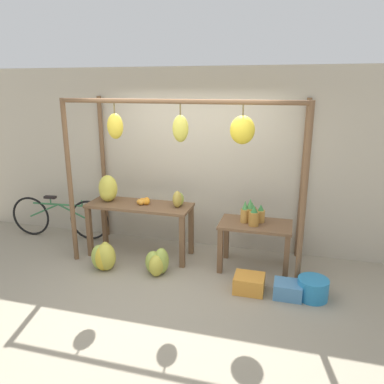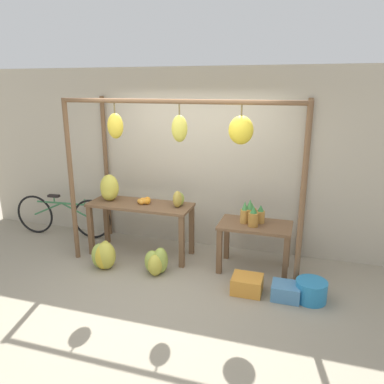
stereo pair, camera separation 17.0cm
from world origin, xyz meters
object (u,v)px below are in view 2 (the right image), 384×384
(banana_pile_on_table, at_px, (109,189))
(fruit_crate_white, at_px, (247,284))
(orange_pile, at_px, (145,201))
(parked_bicycle, at_px, (63,216))
(banana_pile_ground_right, at_px, (156,262))
(fruit_crate_purple, at_px, (286,291))
(blue_bucket, at_px, (311,291))
(pineapple_cluster, at_px, (252,214))
(papaya_pile, at_px, (178,199))
(banana_pile_ground_left, at_px, (104,255))

(banana_pile_on_table, height_order, fruit_crate_white, banana_pile_on_table)
(orange_pile, relative_size, parked_bicycle, 0.12)
(banana_pile_ground_right, xyz_separation_m, fruit_crate_purple, (1.76, -0.13, -0.07))
(blue_bucket, bearing_deg, fruit_crate_white, -177.25)
(blue_bucket, height_order, fruit_crate_purple, blue_bucket)
(pineapple_cluster, xyz_separation_m, papaya_pile, (-1.08, 0.03, 0.12))
(papaya_pile, bearing_deg, fruit_crate_white, -30.46)
(orange_pile, xyz_separation_m, blue_bucket, (2.45, -0.63, -0.73))
(banana_pile_on_table, bearing_deg, fruit_crate_purple, -13.98)
(banana_pile_on_table, distance_m, banana_pile_ground_right, 1.40)
(banana_pile_ground_left, height_order, fruit_crate_white, banana_pile_ground_left)
(fruit_crate_white, bearing_deg, pineapple_cluster, 96.24)
(fruit_crate_purple, bearing_deg, banana_pile_ground_left, 178.75)
(pineapple_cluster, bearing_deg, papaya_pile, 178.55)
(pineapple_cluster, xyz_separation_m, fruit_crate_purple, (0.55, -0.66, -0.72))
(banana_pile_ground_right, xyz_separation_m, parked_bicycle, (-2.07, 0.80, 0.19))
(banana_pile_ground_left, bearing_deg, banana_pile_ground_right, 5.51)
(fruit_crate_white, bearing_deg, papaya_pile, 149.54)
(fruit_crate_white, relative_size, blue_bucket, 1.01)
(banana_pile_ground_left, xyz_separation_m, blue_bucket, (2.83, -0.01, -0.06))
(parked_bicycle, xyz_separation_m, fruit_crate_purple, (3.83, -0.93, -0.27))
(papaya_pile, bearing_deg, pineapple_cluster, -1.45)
(fruit_crate_white, bearing_deg, banana_pile_ground_left, 178.66)
(pineapple_cluster, height_order, blue_bucket, pineapple_cluster)
(fruit_crate_white, distance_m, papaya_pile, 1.57)
(papaya_pile, bearing_deg, blue_bucket, -18.39)
(orange_pile, bearing_deg, parked_bicycle, 171.37)
(fruit_crate_purple, bearing_deg, fruit_crate_white, 179.14)
(pineapple_cluster, bearing_deg, parked_bicycle, 175.26)
(banana_pile_ground_right, bearing_deg, fruit_crate_white, -5.48)
(orange_pile, bearing_deg, blue_bucket, -14.42)
(orange_pile, bearing_deg, fruit_crate_white, -21.68)
(blue_bucket, bearing_deg, banana_pile_on_table, 168.13)
(banana_pile_on_table, distance_m, pineapple_cluster, 2.20)
(banana_pile_ground_left, distance_m, papaya_pile, 1.33)
(orange_pile, distance_m, blue_bucket, 2.63)
(banana_pile_ground_left, distance_m, blue_bucket, 2.83)
(banana_pile_on_table, xyz_separation_m, fruit_crate_white, (2.26, -0.68, -0.89))
(blue_bucket, bearing_deg, fruit_crate_purple, -171.47)
(orange_pile, relative_size, pineapple_cluster, 0.62)
(banana_pile_ground_right, xyz_separation_m, fruit_crate_white, (1.28, -0.12, -0.06))
(pineapple_cluster, distance_m, fruit_crate_white, 0.96)
(banana_pile_on_table, relative_size, fruit_crate_purple, 1.20)
(papaya_pile, bearing_deg, parked_bicycle, 173.65)
(banana_pile_ground_left, distance_m, fruit_crate_purple, 2.54)
(banana_pile_ground_left, bearing_deg, blue_bucket, -0.22)
(orange_pile, height_order, blue_bucket, orange_pile)
(banana_pile_ground_right, distance_m, papaya_pile, 0.95)
(orange_pile, relative_size, fruit_crate_white, 0.55)
(fruit_crate_white, height_order, papaya_pile, papaya_pile)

